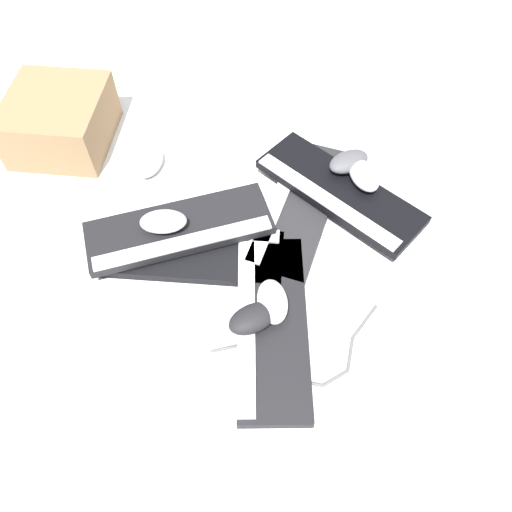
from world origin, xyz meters
TOP-DOWN VIEW (x-y plane):
  - ground_plane at (0.00, 0.00)m, footprint 3.20×3.20m
  - keyboard_0 at (0.19, 0.11)m, footprint 0.46×0.32m
  - keyboard_1 at (-0.10, 0.20)m, footprint 0.40×0.43m
  - keyboard_2 at (-0.10, -0.06)m, footprint 0.42×0.42m
  - keyboard_3 at (0.28, 0.06)m, footprint 0.16×0.44m
  - keyboard_4 at (-0.08, 0.26)m, footprint 0.46×0.34m
  - mouse_0 at (-0.11, 0.28)m, footprint 0.13×0.12m
  - mouse_1 at (0.33, 0.03)m, footprint 0.11×0.13m
  - mouse_2 at (0.34, 0.09)m, footprint 0.12×0.09m
  - mouse_3 at (0.02, 0.50)m, footprint 0.13×0.11m
  - mouse_4 at (-0.13, -0.04)m, footprint 0.13×0.10m
  - mouse_5 at (-0.07, -0.04)m, footprint 0.12×0.13m
  - cable_0 at (-0.10, -0.16)m, footprint 0.34×0.24m
  - cardboard_box at (-0.08, 0.75)m, footprint 0.37×0.36m

SIDE VIEW (x-z plane):
  - ground_plane at x=0.00m, z-range 0.00..0.00m
  - cable_0 at x=-0.10m, z-range 0.00..0.01m
  - keyboard_0 at x=0.19m, z-range 0.00..0.03m
  - keyboard_1 at x=-0.10m, z-range 0.00..0.03m
  - keyboard_2 at x=-0.10m, z-range 0.00..0.03m
  - mouse_3 at x=0.02m, z-range 0.00..0.04m
  - keyboard_3 at x=0.28m, z-range 0.03..0.06m
  - keyboard_4 at x=-0.08m, z-range 0.03..0.06m
  - mouse_4 at x=-0.13m, z-range 0.03..0.07m
  - mouse_5 at x=-0.07m, z-range 0.03..0.07m
  - cardboard_box at x=-0.08m, z-range 0.00..0.15m
  - mouse_0 at x=-0.11m, z-range 0.06..0.10m
  - mouse_1 at x=0.33m, z-range 0.06..0.10m
  - mouse_2 at x=0.34m, z-range 0.06..0.10m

